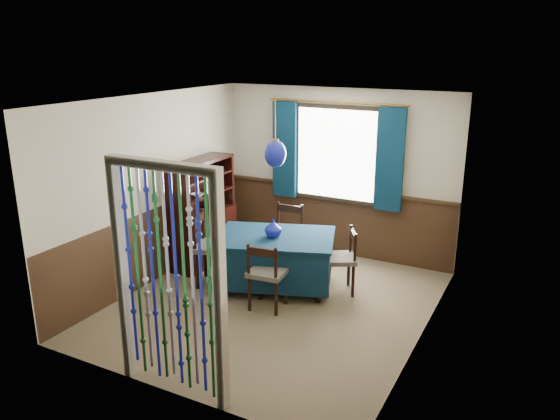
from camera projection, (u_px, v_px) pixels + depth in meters
The scene contains 22 objects.
floor at pixel (273, 305), 6.75m from camera, with size 4.00×4.00×0.00m, color brown.
ceiling at pixel (273, 100), 6.02m from camera, with size 4.00×4.00×0.00m, color silver.
wall_back at pixel (337, 173), 8.08m from camera, with size 3.60×3.60×0.00m, color beige.
wall_front at pixel (163, 268), 4.69m from camera, with size 3.60×3.60×0.00m, color beige.
wall_left at pixel (153, 190), 7.18m from camera, with size 4.00×4.00×0.00m, color beige.
wall_right at pixel (427, 232), 5.59m from camera, with size 4.00×4.00×0.00m, color beige.
wainscot_back at pixel (335, 222), 8.29m from camera, with size 3.60×3.60×0.00m, color #3D2617.
wainscot_front at pixel (169, 344), 4.93m from camera, with size 3.60×3.60×0.00m, color #3D2617.
wainscot_left at pixel (158, 243), 7.40m from camera, with size 4.00×4.00×0.00m, color #3D2617.
wainscot_right at pixel (420, 298), 5.82m from camera, with size 4.00×4.00×0.00m, color #3D2617.
window at pixel (336, 154), 7.95m from camera, with size 1.32×0.12×1.42m, color black.
doorway at pixel (169, 286), 4.80m from camera, with size 1.16×0.12×2.18m, color silver, non-canonical shape.
dining_table at pixel (276, 258), 7.12m from camera, with size 1.76×1.48×0.72m.
chair_near at pixel (267, 273), 6.53m from camera, with size 0.47×0.45×0.86m.
chair_far at pixel (285, 235), 7.76m from camera, with size 0.47×0.45×0.92m.
chair_left at pixel (212, 247), 7.22m from camera, with size 0.60×0.61×0.98m.
chair_right at pixel (341, 259), 6.99m from camera, with size 0.56×0.56×0.85m.
sideboard at pixel (203, 226), 7.94m from camera, with size 0.41×1.18×1.54m.
pendant_lamp at pixel (275, 154), 6.72m from camera, with size 0.27×0.27×0.87m.
vase_table at pixel (273, 229), 6.97m from camera, with size 0.20×0.20×0.21m, color navy.
bowl_shelf at pixel (197, 195), 7.60m from camera, with size 0.19×0.19×0.05m, color beige.
vase_sideboard at pixel (218, 201), 8.08m from camera, with size 0.19×0.19×0.20m, color beige.
Camera 1 is at (2.91, -5.38, 3.10)m, focal length 35.00 mm.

